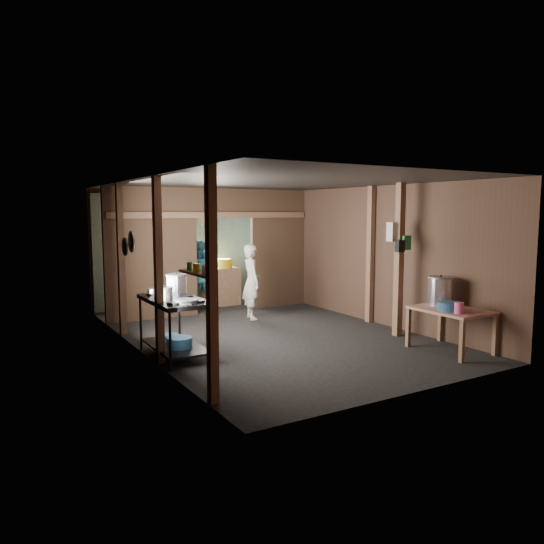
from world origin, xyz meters
TOP-DOWN VIEW (x-y plane):
  - floor at (0.00, 0.00)m, footprint 4.50×7.00m
  - ceiling at (0.00, 0.00)m, footprint 4.50×7.00m
  - wall_back at (0.00, 3.50)m, footprint 4.50×0.00m
  - wall_front at (0.00, -3.50)m, footprint 4.50×0.00m
  - wall_left at (-2.25, 0.00)m, footprint 0.00×7.00m
  - wall_right at (2.25, 0.00)m, footprint 0.00×7.00m
  - partition_left at (-1.32, 2.20)m, footprint 1.85×0.10m
  - partition_right at (1.57, 2.20)m, footprint 1.35×0.10m
  - partition_header at (0.25, 2.20)m, footprint 1.30×0.10m
  - turquoise_panel at (0.00, 3.44)m, footprint 4.40×0.06m
  - back_counter at (0.30, 2.95)m, footprint 1.20×0.50m
  - wall_clock at (0.25, 3.40)m, footprint 0.20×0.03m
  - post_left_a at (-2.18, -2.60)m, footprint 0.10×0.12m
  - post_left_b at (-2.18, -0.80)m, footprint 0.10×0.12m
  - post_left_c at (-2.18, 1.20)m, footprint 0.10×0.12m
  - post_right at (2.18, -0.20)m, footprint 0.10×0.12m
  - post_free at (1.85, -1.30)m, footprint 0.12×0.12m
  - cross_beam at (0.00, 2.15)m, footprint 4.40×0.12m
  - pan_lid_big at (-2.21, 0.40)m, footprint 0.03×0.34m
  - pan_lid_small at (-2.21, 0.80)m, footprint 0.03×0.30m
  - wall_shelf at (-2.15, -2.10)m, footprint 0.14×0.80m
  - jar_white at (-2.15, -2.35)m, footprint 0.07×0.07m
  - jar_yellow at (-2.15, -2.10)m, footprint 0.08×0.08m
  - jar_green at (-2.15, -1.88)m, footprint 0.06×0.06m
  - bag_white at (1.80, -1.22)m, footprint 0.22×0.15m
  - bag_green at (1.92, -1.36)m, footprint 0.16×0.12m
  - bag_black at (1.78, -1.38)m, footprint 0.14×0.10m
  - gas_range at (-1.88, -0.59)m, footprint 0.75×1.46m
  - prep_table at (1.83, -2.45)m, footprint 0.81×1.11m
  - stove_pot_large at (-1.71, -0.22)m, footprint 0.37×0.37m
  - stove_pot_med at (-2.05, -0.66)m, footprint 0.29×0.29m
  - stove_saucepan at (-2.05, -0.08)m, footprint 0.17×0.17m
  - frying_pan at (-1.88, -1.04)m, footprint 0.48×0.62m
  - blue_tub_front at (-1.88, -0.75)m, footprint 0.37×0.37m
  - blue_tub_back at (-1.88, -0.33)m, footprint 0.26×0.26m
  - stock_pot at (1.92, -2.15)m, footprint 0.49×0.49m
  - wash_basin at (1.67, -2.56)m, footprint 0.46×0.46m
  - pink_bucket at (1.63, -2.75)m, footprint 0.17×0.17m
  - knife at (1.74, -2.97)m, footprint 0.30×0.12m
  - yellow_tub at (0.60, 2.95)m, footprint 0.36×0.36m
  - red_cup at (-0.02, 2.95)m, footprint 0.12×0.12m
  - cook at (0.38, 1.22)m, footprint 0.45×0.60m
  - worker_back at (-0.15, 2.70)m, footprint 0.84×0.73m

SIDE VIEW (x-z plane):
  - floor at x=0.00m, z-range 0.00..0.00m
  - blue_tub_back at x=-1.88m, z-range 0.17..0.27m
  - blue_tub_front at x=-1.88m, z-range 0.17..0.32m
  - prep_table at x=1.83m, z-range 0.00..0.65m
  - back_counter at x=0.30m, z-range 0.00..0.85m
  - gas_range at x=-1.88m, z-range 0.00..0.86m
  - knife at x=1.74m, z-range 0.66..0.66m
  - wash_basin at x=1.67m, z-range 0.65..0.79m
  - pink_bucket at x=1.63m, z-range 0.65..0.82m
  - cook at x=0.38m, z-range 0.00..1.48m
  - worker_back at x=-0.15m, z-range 0.00..1.51m
  - stock_pot at x=1.92m, z-range 0.63..1.11m
  - frying_pan at x=-1.88m, z-range 0.85..0.93m
  - stove_saucepan at x=-2.05m, z-range 0.86..0.95m
  - red_cup at x=-0.02m, z-range 0.85..0.99m
  - stove_pot_med at x=-2.05m, z-range 0.84..1.05m
  - yellow_tub at x=0.60m, z-range 0.85..1.05m
  - stove_pot_large at x=-1.71m, z-range 0.84..1.17m
  - turquoise_panel at x=0.00m, z-range 0.00..2.50m
  - wall_back at x=0.00m, z-range 0.00..2.60m
  - wall_front at x=0.00m, z-range 0.00..2.60m
  - wall_left at x=-2.25m, z-range 0.00..2.60m
  - wall_right at x=2.25m, z-range 0.00..2.60m
  - partition_left at x=-1.32m, z-range 0.00..2.60m
  - partition_right at x=1.57m, z-range 0.00..2.60m
  - post_left_a at x=-2.18m, z-range 0.00..2.60m
  - post_left_b at x=-2.18m, z-range 0.00..2.60m
  - post_left_c at x=-2.18m, z-range 0.00..2.60m
  - post_right at x=2.18m, z-range 0.00..2.60m
  - post_free at x=1.85m, z-range 0.00..2.60m
  - wall_shelf at x=-2.15m, z-range 1.39..1.41m
  - jar_white at x=-2.15m, z-range 1.42..1.52m
  - jar_yellow at x=-2.15m, z-range 1.42..1.52m
  - jar_green at x=-2.15m, z-range 1.42..1.52m
  - pan_lid_small at x=-2.21m, z-range 1.40..1.70m
  - bag_black at x=1.78m, z-range 1.45..1.65m
  - bag_green at x=1.92m, z-range 1.48..1.72m
  - pan_lid_big at x=-2.21m, z-range 1.48..1.82m
  - bag_white at x=1.80m, z-range 1.62..1.94m
  - wall_clock at x=0.25m, z-range 1.80..2.00m
  - cross_beam at x=0.00m, z-range 1.99..2.11m
  - partition_header at x=0.25m, z-range 2.00..2.60m
  - ceiling at x=0.00m, z-range 2.60..2.60m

